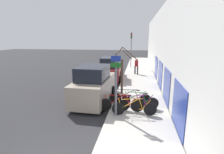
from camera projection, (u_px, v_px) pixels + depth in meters
name	position (u px, v px, depth m)	size (l,w,h in m)	color
ground_plane	(110.00, 82.00, 16.06)	(80.00, 80.00, 0.00)	#28282B
sidewalk_curb	(139.00, 76.00, 18.36)	(3.20, 32.00, 0.15)	#ADA89E
building_facade	(158.00, 46.00, 17.32)	(0.23, 32.00, 6.50)	silver
signpost	(116.00, 83.00, 8.58)	(0.50, 0.14, 3.20)	#595B60
bicycle_0	(134.00, 108.00, 8.87)	(2.28, 0.44, 0.92)	black
bicycle_1	(121.00, 104.00, 9.33)	(2.41, 0.44, 0.97)	black
bicycle_2	(138.00, 104.00, 9.51)	(2.14, 0.64, 0.88)	black
bicycle_3	(139.00, 100.00, 9.98)	(2.21, 0.57, 0.89)	black
bicycle_4	(130.00, 98.00, 10.35)	(2.47, 0.44, 0.93)	black
parked_car_0	(94.00, 85.00, 11.05)	(2.24, 4.55, 2.34)	gray
parked_car_1	(110.00, 69.00, 16.88)	(2.26, 4.53, 2.20)	maroon
pedestrian_near	(136.00, 65.00, 18.73)	(0.43, 0.38, 1.70)	#333338
street_tree	(123.00, 73.00, 12.11)	(1.56, 0.65, 3.28)	#4C3828
traffic_light	(131.00, 45.00, 22.37)	(0.20, 0.30, 4.50)	#595B60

